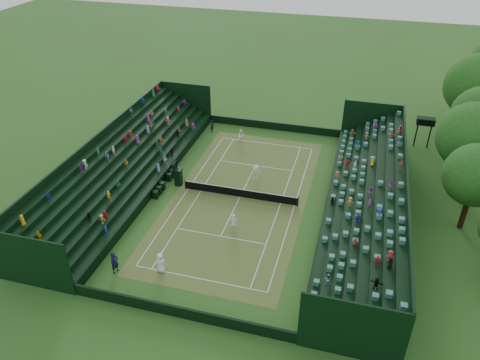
{
  "coord_description": "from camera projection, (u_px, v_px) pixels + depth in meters",
  "views": [
    {
      "loc": [
        10.31,
        -37.03,
        26.12
      ],
      "look_at": [
        0.0,
        0.0,
        2.0
      ],
      "focal_mm": 35.0,
      "sensor_mm": 36.0,
      "label": 1
    }
  ],
  "objects": [
    {
      "name": "player_far_east",
      "position": [
        256.0,
        172.0,
        48.8
      ],
      "size": [
        1.3,
        1.11,
        1.74
      ],
      "primitive_type": "imported",
      "rotation": [
        0.0,
        0.0,
        0.5
      ],
      "color": "white",
      "rests_on": "ground"
    },
    {
      "name": "player_near_west",
      "position": [
        161.0,
        263.0,
        36.98
      ],
      "size": [
        0.92,
        0.63,
        1.81
      ],
      "primitive_type": "imported",
      "rotation": [
        0.0,
        0.0,
        3.07
      ],
      "color": "white",
      "rests_on": "ground"
    },
    {
      "name": "scoreboard_tower",
      "position": [
        426.0,
        122.0,
        53.8
      ],
      "size": [
        2.0,
        1.0,
        3.7
      ],
      "color": "black",
      "rests_on": "ground"
    },
    {
      "name": "perimeter_wall_south",
      "position": [
        180.0,
        312.0,
        33.21
      ],
      "size": [
        17.17,
        0.2,
        1.0
      ],
      "primitive_type": "cube",
      "color": "black",
      "rests_on": "ground"
    },
    {
      "name": "line_judge_south",
      "position": [
        115.0,
        262.0,
        36.91
      ],
      "size": [
        0.7,
        0.84,
        1.96
      ],
      "primitive_type": "imported",
      "rotation": [
        0.0,
        0.0,
        1.2
      ],
      "color": "black",
      "rests_on": "ground"
    },
    {
      "name": "umpire_chair",
      "position": [
        178.0,
        175.0,
        47.76
      ],
      "size": [
        0.89,
        0.89,
        2.8
      ],
      "color": "black",
      "rests_on": "ground"
    },
    {
      "name": "perimeter_wall_west",
      "position": [
        161.0,
        181.0,
        48.1
      ],
      "size": [
        0.2,
        31.77,
        1.0
      ],
      "primitive_type": "cube",
      "color": "black",
      "rests_on": "ground"
    },
    {
      "name": "south_grandstand",
      "position": [
        123.0,
        166.0,
        48.49
      ],
      "size": [
        6.6,
        32.0,
        4.9
      ],
      "color": "black",
      "rests_on": "ground"
    },
    {
      "name": "court_surface",
      "position": [
        240.0,
        197.0,
        46.44
      ],
      "size": [
        12.97,
        26.77,
        0.01
      ],
      "primitive_type": "cube",
      "color": "#2E6622",
      "rests_on": "ground"
    },
    {
      "name": "perimeter_wall_east",
      "position": [
        326.0,
        206.0,
        44.25
      ],
      "size": [
        0.2,
        31.77,
        1.0
      ],
      "primitive_type": "cube",
      "color": "black",
      "rests_on": "ground"
    },
    {
      "name": "perimeter_wall_north",
      "position": [
        274.0,
        126.0,
        59.14
      ],
      "size": [
        17.17,
        0.2,
        1.0
      ],
      "primitive_type": "cube",
      "color": "black",
      "rests_on": "ground"
    },
    {
      "name": "tennis_net",
      "position": [
        240.0,
        193.0,
        46.16
      ],
      "size": [
        11.67,
        0.1,
        1.06
      ],
      "color": "black",
      "rests_on": "ground"
    },
    {
      "name": "line_judge_north",
      "position": [
        212.0,
        126.0,
        58.41
      ],
      "size": [
        0.56,
        0.67,
        1.58
      ],
      "primitive_type": "imported",
      "rotation": [
        0.0,
        0.0,
        1.21
      ],
      "color": "black",
      "rests_on": "ground"
    },
    {
      "name": "player_far_west",
      "position": [
        241.0,
        136.0,
        55.91
      ],
      "size": [
        0.93,
        0.8,
        1.68
      ],
      "primitive_type": "imported",
      "rotation": [
        0.0,
        0.0,
        0.21
      ],
      "color": "white",
      "rests_on": "ground"
    },
    {
      "name": "player_near_east",
      "position": [
        234.0,
        223.0,
        41.32
      ],
      "size": [
        0.78,
        0.61,
        1.89
      ],
      "primitive_type": "imported",
      "rotation": [
        0.0,
        0.0,
        3.39
      ],
      "color": "silver",
      "rests_on": "ground"
    },
    {
      "name": "ground",
      "position": [
        240.0,
        197.0,
        46.44
      ],
      "size": [
        160.0,
        160.0,
        0.0
      ],
      "primitive_type": "plane",
      "color": "#29561B",
      "rests_on": "ground"
    },
    {
      "name": "courtside_chairs",
      "position": [
        165.0,
        181.0,
        48.11
      ],
      "size": [
        0.54,
        5.51,
        1.18
      ],
      "color": "black",
      "rests_on": "ground"
    },
    {
      "name": "north_grandstand",
      "position": [
        373.0,
        204.0,
        42.74
      ],
      "size": [
        6.6,
        32.0,
        4.9
      ],
      "color": "black",
      "rests_on": "ground"
    }
  ]
}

